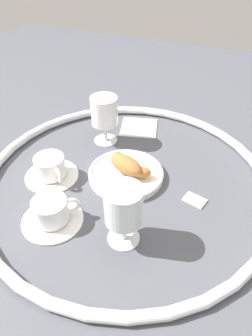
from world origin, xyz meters
name	(u,v)px	position (x,y,z in m)	size (l,w,h in m)	color
ground_plane	(126,182)	(0.00, 0.00, 0.00)	(2.20, 2.20, 0.00)	#4C4F56
table_chrome_rim	(126,178)	(0.00, 0.00, 0.01)	(0.72, 0.72, 0.02)	silver
pastry_plate	(126,174)	(-0.01, 0.02, 0.01)	(0.19, 0.19, 0.02)	white
croissant_large	(127,165)	(-0.01, 0.02, 0.04)	(0.13, 0.09, 0.04)	#AD6B33
coffee_cup_near	(52,213)	(-0.10, -0.18, 0.03)	(0.14, 0.14, 0.06)	white
coffee_cup_far	(51,169)	(-0.18, -0.05, 0.03)	(0.14, 0.14, 0.06)	white
juice_glass_left	(104,113)	(-0.12, 0.15, 0.09)	(0.08, 0.08, 0.14)	white
juice_glass_right	(123,208)	(0.06, -0.16, 0.09)	(0.08, 0.08, 0.14)	white
sugar_packet	(195,199)	(0.18, 0.00, 0.00)	(0.05, 0.03, 0.01)	white
folded_napkin	(139,127)	(-0.06, 0.25, 0.00)	(0.11, 0.11, 0.01)	silver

